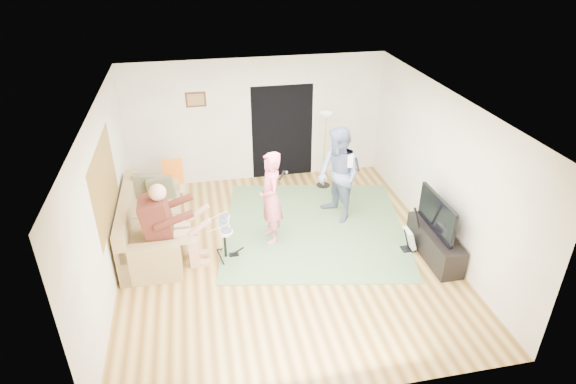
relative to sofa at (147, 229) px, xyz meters
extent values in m
plane|color=brown|center=(2.30, -0.74, -0.32)|extent=(6.00, 6.00, 0.00)
plane|color=white|center=(2.30, -0.74, 2.38)|extent=(6.00, 6.00, 0.00)
plane|color=olive|center=(-0.44, -0.54, 1.23)|extent=(0.00, 2.05, 2.05)
plane|color=black|center=(2.85, 2.25, 0.73)|extent=(2.10, 0.00, 2.10)
cube|color=#3F2314|center=(1.05, 2.25, 1.58)|extent=(0.42, 0.03, 0.32)
cube|color=#527849|center=(3.02, -0.05, -0.31)|extent=(3.88, 3.92, 0.02)
cube|color=#9E824F|center=(0.10, 0.00, -0.08)|extent=(0.95, 1.90, 0.47)
cube|color=#9E824F|center=(-0.30, 0.00, 0.16)|extent=(0.18, 2.35, 0.95)
cube|color=#9E824F|center=(0.10, 1.06, 0.02)|extent=(0.95, 0.22, 0.67)
cube|color=#9E824F|center=(0.10, -1.06, 0.02)|extent=(0.95, 0.22, 0.67)
cube|color=#532117|center=(0.25, -0.65, 0.59)|extent=(0.42, 0.55, 0.69)
sphere|color=tan|center=(0.33, -0.65, 1.05)|extent=(0.27, 0.27, 0.27)
cylinder|color=black|center=(1.30, -0.65, 0.01)|extent=(0.04, 0.04, 0.62)
cube|color=white|center=(1.30, -0.65, 0.31)|extent=(0.12, 0.62, 0.04)
imported|color=pink|center=(2.17, -0.26, 0.54)|extent=(0.44, 0.64, 1.70)
imported|color=slate|center=(3.53, 0.22, 0.60)|extent=(0.95, 1.07, 1.84)
cube|color=black|center=(4.46, -1.08, -0.30)|extent=(0.23, 0.19, 0.03)
cube|color=silver|center=(4.46, -1.08, -0.07)|extent=(0.18, 0.28, 0.37)
cylinder|color=black|center=(4.56, -1.08, 0.30)|extent=(0.19, 0.04, 0.48)
cylinder|color=black|center=(3.63, 1.54, -0.30)|extent=(0.30, 0.30, 0.03)
cylinder|color=tan|center=(3.63, 1.54, 0.50)|extent=(0.04, 0.04, 1.60)
cone|color=white|center=(3.63, 1.54, 1.32)|extent=(0.27, 0.27, 0.11)
cube|color=#C8B782|center=(0.47, 1.24, 0.13)|extent=(0.43, 0.43, 0.04)
cube|color=orange|center=(0.47, 1.42, 0.46)|extent=(0.40, 0.09, 0.42)
cube|color=black|center=(4.80, -1.33, -0.07)|extent=(0.40, 1.40, 0.50)
cube|color=black|center=(4.75, -1.33, 0.53)|extent=(0.06, 1.15, 0.62)
camera|label=1|loc=(1.02, -7.46, 4.63)|focal=30.00mm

